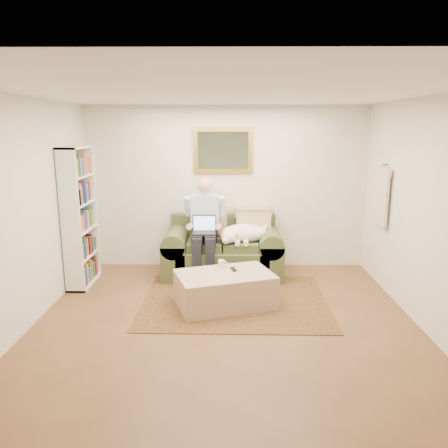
{
  "coord_description": "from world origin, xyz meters",
  "views": [
    {
      "loc": [
        0.03,
        -4.5,
        2.26
      ],
      "look_at": [
        -0.03,
        1.38,
        0.95
      ],
      "focal_mm": 35.0,
      "sensor_mm": 36.0,
      "label": 1
    }
  ],
  "objects_px": {
    "seated_man": "(204,230)",
    "laptop": "(204,228)",
    "sofa": "(223,255)",
    "ottoman": "(225,289)",
    "coffee_mug": "(221,264)",
    "bookshelf": "(80,217)",
    "sleeping_dog": "(244,233)"
  },
  "relations": [
    {
      "from": "sofa",
      "to": "sleeping_dog",
      "type": "relative_size",
      "value": 2.43
    },
    {
      "from": "coffee_mug",
      "to": "bookshelf",
      "type": "relative_size",
      "value": 0.05
    },
    {
      "from": "sleeping_dog",
      "to": "ottoman",
      "type": "relative_size",
      "value": 0.62
    },
    {
      "from": "coffee_mug",
      "to": "bookshelf",
      "type": "xyz_separation_m",
      "value": [
        -2.04,
        0.56,
        0.52
      ]
    },
    {
      "from": "sofa",
      "to": "seated_man",
      "type": "xyz_separation_m",
      "value": [
        -0.27,
        -0.17,
        0.45
      ]
    },
    {
      "from": "laptop",
      "to": "sleeping_dog",
      "type": "distance_m",
      "value": 0.62
    },
    {
      "from": "sofa",
      "to": "ottoman",
      "type": "xyz_separation_m",
      "value": [
        0.04,
        -1.21,
        -0.09
      ]
    },
    {
      "from": "sofa",
      "to": "sleeping_dog",
      "type": "height_order",
      "value": "sofa"
    },
    {
      "from": "sofa",
      "to": "sleeping_dog",
      "type": "distance_m",
      "value": 0.51
    },
    {
      "from": "seated_man",
      "to": "laptop",
      "type": "bearing_deg",
      "value": -90.0
    },
    {
      "from": "sofa",
      "to": "seated_man",
      "type": "bearing_deg",
      "value": -148.55
    },
    {
      "from": "laptop",
      "to": "coffee_mug",
      "type": "distance_m",
      "value": 0.84
    },
    {
      "from": "bookshelf",
      "to": "sleeping_dog",
      "type": "bearing_deg",
      "value": 7.64
    },
    {
      "from": "sofa",
      "to": "bookshelf",
      "type": "relative_size",
      "value": 0.9
    },
    {
      "from": "laptop",
      "to": "bookshelf",
      "type": "bearing_deg",
      "value": -174.41
    },
    {
      "from": "seated_man",
      "to": "laptop",
      "type": "xyz_separation_m",
      "value": [
        0.0,
        -0.07,
        0.04
      ]
    },
    {
      "from": "seated_man",
      "to": "ottoman",
      "type": "distance_m",
      "value": 1.22
    },
    {
      "from": "ottoman",
      "to": "coffee_mug",
      "type": "distance_m",
      "value": 0.37
    },
    {
      "from": "ottoman",
      "to": "laptop",
      "type": "bearing_deg",
      "value": 107.77
    },
    {
      "from": "seated_man",
      "to": "sleeping_dog",
      "type": "height_order",
      "value": "seated_man"
    },
    {
      "from": "sofa",
      "to": "seated_man",
      "type": "distance_m",
      "value": 0.55
    },
    {
      "from": "seated_man",
      "to": "bookshelf",
      "type": "height_order",
      "value": "bookshelf"
    },
    {
      "from": "sofa",
      "to": "laptop",
      "type": "xyz_separation_m",
      "value": [
        -0.27,
        -0.24,
        0.49
      ]
    },
    {
      "from": "seated_man",
      "to": "bookshelf",
      "type": "xyz_separation_m",
      "value": [
        -1.78,
        -0.24,
        0.24
      ]
    },
    {
      "from": "sofa",
      "to": "coffee_mug",
      "type": "bearing_deg",
      "value": -90.41
    },
    {
      "from": "seated_man",
      "to": "laptop",
      "type": "relative_size",
      "value": 4.33
    },
    {
      "from": "sofa",
      "to": "bookshelf",
      "type": "height_order",
      "value": "bookshelf"
    },
    {
      "from": "sofa",
      "to": "ottoman",
      "type": "relative_size",
      "value": 1.51
    },
    {
      "from": "ottoman",
      "to": "coffee_mug",
      "type": "xyz_separation_m",
      "value": [
        -0.05,
        0.25,
        0.27
      ]
    },
    {
      "from": "sofa",
      "to": "laptop",
      "type": "relative_size",
      "value": 5.15
    },
    {
      "from": "laptop",
      "to": "ottoman",
      "type": "distance_m",
      "value": 1.18
    },
    {
      "from": "seated_man",
      "to": "bookshelf",
      "type": "relative_size",
      "value": 0.76
    }
  ]
}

